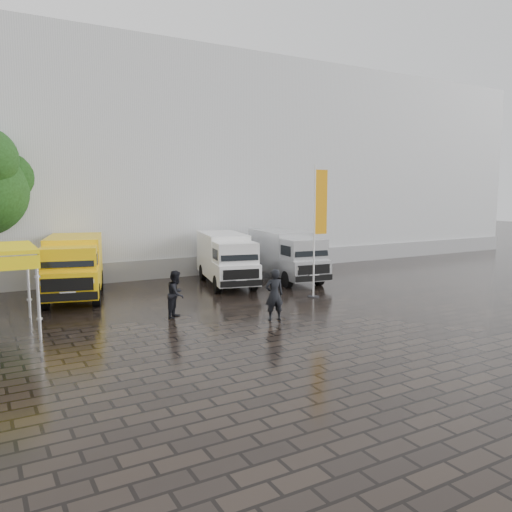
{
  "coord_description": "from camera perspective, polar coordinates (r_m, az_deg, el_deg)",
  "views": [
    {
      "loc": [
        -11.16,
        -16.44,
        4.39
      ],
      "look_at": [
        -0.64,
        2.2,
        1.65
      ],
      "focal_mm": 35.0,
      "sensor_mm": 36.0,
      "label": 1
    }
  ],
  "objects": [
    {
      "name": "van_white",
      "position": [
        23.74,
        -3.43,
        -0.43
      ],
      "size": [
        3.06,
        5.84,
        2.41
      ],
      "primitive_type": null,
      "rotation": [
        0.0,
        0.0,
        -0.23
      ],
      "color": "white",
      "rests_on": "ground"
    },
    {
      "name": "person_tent",
      "position": [
        17.83,
        -9.1,
        -4.3
      ],
      "size": [
        1.01,
        1.02,
        1.67
      ],
      "primitive_type": "imported",
      "rotation": [
        0.0,
        0.0,
        0.85
      ],
      "color": "black",
      "rests_on": "ground"
    },
    {
      "name": "van_silver",
      "position": [
        24.94,
        3.51,
        -0.02
      ],
      "size": [
        2.56,
        5.83,
        2.44
      ],
      "primitive_type": null,
      "rotation": [
        0.0,
        0.0,
        -0.12
      ],
      "color": "silver",
      "rests_on": "ground"
    },
    {
      "name": "flagpole",
      "position": [
        20.94,
        7.1,
        3.79
      ],
      "size": [
        0.88,
        0.5,
        5.54
      ],
      "color": "black",
      "rests_on": "ground"
    },
    {
      "name": "exhibition_hall",
      "position": [
        35.05,
        -7.47,
        9.86
      ],
      "size": [
        44.0,
        16.0,
        12.0
      ],
      "primitive_type": "cube",
      "color": "silver",
      "rests_on": "ground"
    },
    {
      "name": "hall_plinth",
      "position": [
        27.99,
        -1.09,
        -0.7
      ],
      "size": [
        44.0,
        0.15,
        1.0
      ],
      "primitive_type": "cube",
      "color": "gray",
      "rests_on": "ground"
    },
    {
      "name": "van_yellow",
      "position": [
        21.96,
        -20.11,
        -1.33
      ],
      "size": [
        3.39,
        5.84,
        2.54
      ],
      "primitive_type": null,
      "rotation": [
        0.0,
        0.0,
        -0.25
      ],
      "color": "yellow",
      "rests_on": "ground"
    },
    {
      "name": "person_front",
      "position": [
        17.16,
        2.09,
        -4.45
      ],
      "size": [
        0.73,
        0.57,
        1.8
      ],
      "primitive_type": "imported",
      "rotation": [
        0.0,
        0.0,
        2.91
      ],
      "color": "black",
      "rests_on": "ground"
    },
    {
      "name": "ground",
      "position": [
        20.35,
        4.63,
        -5.19
      ],
      "size": [
        120.0,
        120.0,
        0.0
      ],
      "primitive_type": "plane",
      "color": "black",
      "rests_on": "ground"
    },
    {
      "name": "wheelie_bin",
      "position": [
        28.76,
        3.17,
        -0.49
      ],
      "size": [
        0.78,
        0.78,
        1.01
      ],
      "primitive_type": "cube",
      "rotation": [
        0.0,
        0.0,
        0.35
      ],
      "color": "black",
      "rests_on": "ground"
    }
  ]
}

